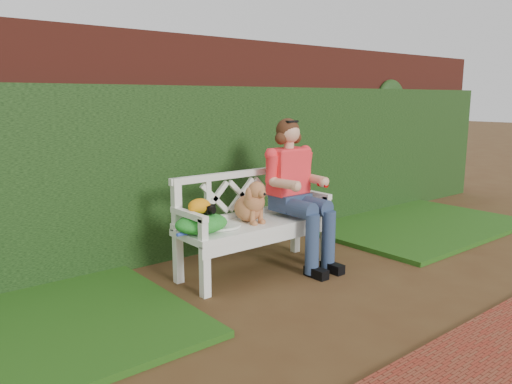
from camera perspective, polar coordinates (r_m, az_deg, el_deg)
ground at (r=4.25m, az=8.89°, el=-11.34°), size 60.00×60.00×0.00m
brick_wall at (r=5.41m, az=-5.95°, el=5.53°), size 10.00×0.30×2.20m
ivy_hedge at (r=5.26m, az=-4.58°, el=2.65°), size 10.00×0.18×1.70m
grass_right at (r=6.59m, az=17.10°, el=-3.45°), size 2.60×2.00×0.05m
garden_bench at (r=4.61m, az=-0.00°, el=-6.24°), size 1.61×0.69×0.48m
seated_woman at (r=4.76m, az=4.11°, el=-0.20°), size 0.77×0.90×1.37m
dog at (r=4.48m, az=-0.68°, el=-1.03°), size 0.37×0.42×0.39m
tennis_racket at (r=4.30m, az=-4.16°, el=-3.97°), size 0.71×0.47×0.03m
green_bag at (r=4.19m, az=-6.25°, el=-3.54°), size 0.49×0.40×0.16m
camera_item at (r=4.18m, az=-5.53°, el=-1.94°), size 0.12×0.11×0.07m
baseball_glove at (r=4.16m, az=-6.49°, el=-1.62°), size 0.24×0.21×0.13m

